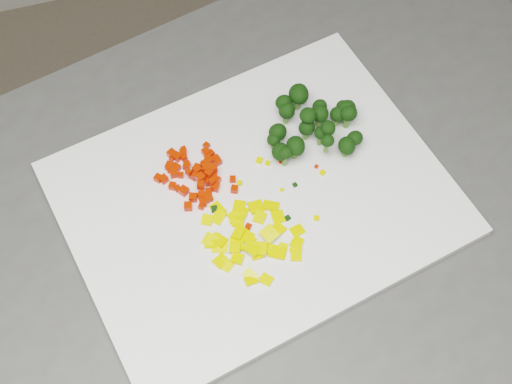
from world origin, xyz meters
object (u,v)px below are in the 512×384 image
object	(u,v)px
pepper_pile	(250,238)
carrot_pile	(198,173)
counter_block	(264,331)
cutting_board	(256,198)
broccoli_pile	(317,128)

from	to	relation	value
pepper_pile	carrot_pile	bearing A→B (deg)	110.48
counter_block	cutting_board	distance (m)	0.46
counter_block	broccoli_pile	world-z (taller)	broccoli_pile
counter_block	pepper_pile	xyz separation A→B (m)	(-0.03, -0.03, 0.47)
broccoli_pile	pepper_pile	bearing A→B (deg)	-136.38
cutting_board	pepper_pile	world-z (taller)	pepper_pile
counter_block	carrot_pile	xyz separation A→B (m)	(-0.07, 0.07, 0.48)
counter_block	pepper_pile	bearing A→B (deg)	-136.43
counter_block	carrot_pile	world-z (taller)	carrot_pile
counter_block	cutting_board	bearing A→B (deg)	103.53
cutting_board	carrot_pile	size ratio (longest dim) A/B	4.50
counter_block	carrot_pile	bearing A→B (deg)	133.58
broccoli_pile	counter_block	bearing A→B (deg)	-136.36
carrot_pile	cutting_board	bearing A→B (deg)	-35.37
counter_block	carrot_pile	size ratio (longest dim) A/B	9.80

